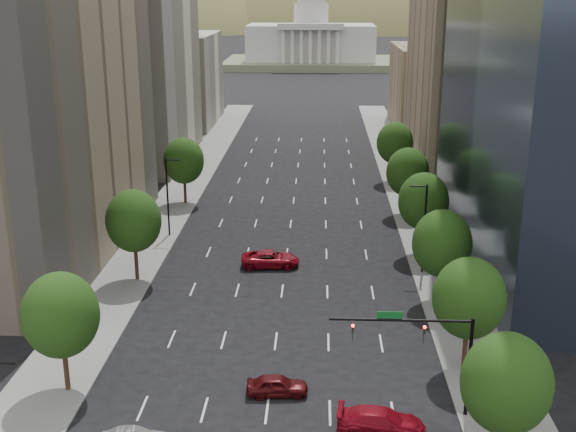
# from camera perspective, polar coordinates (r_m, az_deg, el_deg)

# --- Properties ---
(sidewalk_left) EXTENTS (6.00, 200.00, 0.15)m
(sidewalk_left) POSITION_cam_1_polar(r_m,az_deg,el_deg) (78.87, -11.42, -2.66)
(sidewalk_left) COLOR slate
(sidewalk_left) RESTS_ON ground
(sidewalk_right) EXTENTS (6.00, 200.00, 0.15)m
(sidewalk_right) POSITION_cam_1_polar(r_m,az_deg,el_deg) (77.60, 11.44, -3.00)
(sidewalk_right) COLOR slate
(sidewalk_right) RESTS_ON ground
(midrise_cream_left) EXTENTS (14.00, 30.00, 35.00)m
(midrise_cream_left) POSITION_cam_1_polar(r_m,az_deg,el_deg) (118.60, -11.58, 12.66)
(midrise_cream_left) COLOR beige
(midrise_cream_left) RESTS_ON ground
(filler_left) EXTENTS (14.00, 26.00, 18.00)m
(filler_left) POSITION_cam_1_polar(r_m,az_deg,el_deg) (151.53, -8.42, 10.57)
(filler_left) COLOR beige
(filler_left) RESTS_ON ground
(parking_tan_right) EXTENTS (14.00, 30.00, 30.00)m
(parking_tan_right) POSITION_cam_1_polar(r_m,az_deg,el_deg) (114.53, 13.68, 11.10)
(parking_tan_right) COLOR #8C7759
(parking_tan_right) RESTS_ON ground
(filler_right) EXTENTS (14.00, 26.00, 16.00)m
(filler_right) POSITION_cam_1_polar(r_m,az_deg,el_deg) (147.65, 11.10, 9.86)
(filler_right) COLOR #8C7759
(filler_right) RESTS_ON ground
(tree_right_0) EXTENTS (5.20, 5.20, 8.39)m
(tree_right_0) POSITION_cam_1_polar(r_m,az_deg,el_deg) (43.92, 16.77, -12.46)
(tree_right_0) COLOR #382316
(tree_right_0) RESTS_ON ground
(tree_right_1) EXTENTS (5.20, 5.20, 8.75)m
(tree_right_1) POSITION_cam_1_polar(r_m,az_deg,el_deg) (53.34, 14.02, -6.28)
(tree_right_1) COLOR #382316
(tree_right_1) RESTS_ON ground
(tree_right_2) EXTENTS (5.20, 5.20, 8.61)m
(tree_right_2) POSITION_cam_1_polar(r_m,az_deg,el_deg) (64.37, 11.99, -2.11)
(tree_right_2) COLOR #382316
(tree_right_2) RESTS_ON ground
(tree_right_3) EXTENTS (5.20, 5.20, 8.89)m
(tree_right_3) POSITION_cam_1_polar(r_m,az_deg,el_deg) (75.57, 10.58, 1.14)
(tree_right_3) COLOR #382316
(tree_right_3) RESTS_ON ground
(tree_right_4) EXTENTS (5.20, 5.20, 8.46)m
(tree_right_4) POSITION_cam_1_polar(r_m,az_deg,el_deg) (89.08, 9.37, 3.41)
(tree_right_4) COLOR #382316
(tree_right_4) RESTS_ON ground
(tree_right_5) EXTENTS (5.20, 5.20, 8.75)m
(tree_right_5) POSITION_cam_1_polar(r_m,az_deg,el_deg) (104.53, 8.39, 5.69)
(tree_right_5) COLOR #382316
(tree_right_5) RESTS_ON ground
(tree_left_0) EXTENTS (5.20, 5.20, 8.75)m
(tree_left_0) POSITION_cam_1_polar(r_m,az_deg,el_deg) (51.55, -17.42, -7.44)
(tree_left_0) COLOR #382316
(tree_left_0) RESTS_ON ground
(tree_left_1) EXTENTS (5.20, 5.20, 8.97)m
(tree_left_1) POSITION_cam_1_polar(r_m,az_deg,el_deg) (69.29, -12.03, -0.38)
(tree_left_1) COLOR #382316
(tree_left_1) RESTS_ON ground
(tree_left_2) EXTENTS (5.20, 5.20, 8.68)m
(tree_left_2) POSITION_cam_1_polar(r_m,az_deg,el_deg) (93.85, -8.18, 4.32)
(tree_left_2) COLOR #382316
(tree_left_2) RESTS_ON ground
(streetlight_rn) EXTENTS (1.70, 0.20, 9.00)m
(streetlight_rn) POSITION_cam_1_polar(r_m,az_deg,el_deg) (71.07, 10.62, -0.80)
(streetlight_rn) COLOR black
(streetlight_rn) RESTS_ON ground
(streetlight_ln) EXTENTS (1.70, 0.20, 9.00)m
(streetlight_ln) POSITION_cam_1_polar(r_m,az_deg,el_deg) (81.60, -9.40, 1.66)
(streetlight_ln) COLOR black
(streetlight_ln) RESTS_ON ground
(traffic_signal) EXTENTS (9.12, 0.40, 7.38)m
(traffic_signal) POSITION_cam_1_polar(r_m,az_deg,el_deg) (47.63, 11.21, -9.84)
(traffic_signal) COLOR black
(traffic_signal) RESTS_ON ground
(capitol) EXTENTS (60.00, 40.00, 35.20)m
(capitol) POSITION_cam_1_polar(r_m,az_deg,el_deg) (262.18, 1.81, 13.50)
(capitol) COLOR #596647
(capitol) RESTS_ON ground
(foothills) EXTENTS (720.00, 413.00, 263.00)m
(foothills) POSITION_cam_1_polar(r_m,az_deg,el_deg) (615.42, 5.49, 11.38)
(foothills) COLOR olive
(foothills) RESTS_ON ground
(car_red_near) EXTENTS (5.77, 2.87, 1.61)m
(car_red_near) POSITION_cam_1_polar(r_m,az_deg,el_deg) (47.62, 7.34, -15.72)
(car_red_near) COLOR maroon
(car_red_near) RESTS_ON ground
(car_maroon) EXTENTS (4.33, 1.98, 1.44)m
(car_maroon) POSITION_cam_1_polar(r_m,az_deg,el_deg) (51.13, -0.86, -13.14)
(car_maroon) COLOR #490C0E
(car_maroon) RESTS_ON ground
(car_red_far) EXTENTS (6.00, 3.11, 1.62)m
(car_red_far) POSITION_cam_1_polar(r_m,az_deg,el_deg) (72.90, -1.40, -3.38)
(car_red_far) COLOR maroon
(car_red_far) RESTS_ON ground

